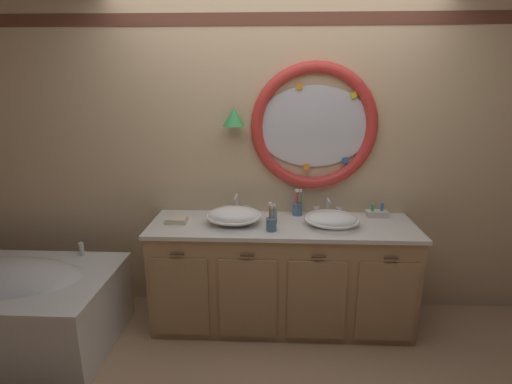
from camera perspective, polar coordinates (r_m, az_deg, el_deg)
The scene contains 13 objects.
ground_plane at distance 3.12m, azimuth 2.30°, elevation -21.02°, with size 14.00×14.00×0.00m, color tan.
back_wall_assembly at distance 3.13m, azimuth 3.00°, elevation 5.69°, with size 6.40×0.26×2.60m.
vanity_counter at distance 3.11m, azimuth 3.77°, elevation -11.92°, with size 2.01×0.62×0.84m.
bathtub at distance 3.42m, azimuth -33.30°, elevation -13.64°, with size 1.58×0.90×0.66m.
sink_basin_left at distance 2.91m, azimuth -3.31°, elevation -3.51°, with size 0.42×0.42×0.13m.
sink_basin_right at distance 2.94m, azimuth 11.14°, elevation -3.94°, with size 0.41×0.41×0.10m.
faucet_set_left at distance 3.13m, azimuth -2.89°, elevation -2.12°, with size 0.22×0.13×0.17m.
faucet_set_right at distance 3.15m, azimuth 10.54°, elevation -2.44°, with size 0.24×0.12×0.15m.
toothbrush_holder_left at distance 2.79m, azimuth 2.28°, elevation -4.68°, with size 0.08×0.08×0.21m.
toothbrush_holder_right at distance 3.13m, azimuth 6.14°, elevation -2.34°, with size 0.09×0.09×0.22m.
soap_dispenser at distance 2.93m, azimuth 2.52°, elevation -3.39°, with size 0.06×0.07×0.15m.
folded_hand_towel at distance 3.02m, azimuth -11.66°, elevation -4.08°, with size 0.16×0.13×0.04m.
toiletry_basket at distance 3.22m, azimuth 17.41°, elevation -3.01°, with size 0.17×0.08×0.11m.
Camera 1 is at (-0.01, -2.50, 1.86)m, focal length 27.08 mm.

